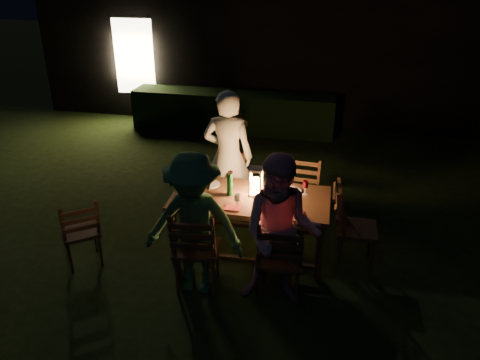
% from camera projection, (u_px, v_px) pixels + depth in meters
% --- Properties ---
extents(garden_envelope, '(40.00, 40.00, 3.20)m').
position_uv_depth(garden_envelope, '(274.00, 37.00, 11.28)').
color(garden_envelope, black).
rests_on(garden_envelope, ground).
extents(dining_table, '(1.86, 0.95, 0.77)m').
position_uv_depth(dining_table, '(251.00, 202.00, 5.51)').
color(dining_table, '#4E2C1A').
rests_on(dining_table, ground).
extents(chair_near_left, '(0.52, 0.55, 1.05)m').
position_uv_depth(chair_near_left, '(197.00, 262.00, 5.07)').
color(chair_near_left, '#4E2C1A').
rests_on(chair_near_left, ground).
extents(chair_near_right, '(0.49, 0.52, 1.03)m').
position_uv_depth(chair_near_right, '(280.00, 272.00, 4.92)').
color(chair_near_right, '#4E2C1A').
rests_on(chair_near_right, ground).
extents(chair_far_left, '(0.44, 0.48, 0.97)m').
position_uv_depth(chair_far_left, '(228.00, 199.00, 6.45)').
color(chair_far_left, '#4E2C1A').
rests_on(chair_far_left, ground).
extents(chair_far_right, '(0.45, 0.48, 0.92)m').
position_uv_depth(chair_far_right, '(301.00, 207.00, 6.28)').
color(chair_far_right, '#4E2C1A').
rests_on(chair_far_right, ground).
extents(chair_end, '(0.51, 0.47, 1.04)m').
position_uv_depth(chair_end, '(354.00, 240.00, 5.46)').
color(chair_end, '#4E2C1A').
rests_on(chair_end, ground).
extents(chair_spare, '(0.60, 0.60, 0.92)m').
position_uv_depth(chair_spare, '(83.00, 243.00, 5.48)').
color(chair_spare, '#4E2C1A').
rests_on(chair_spare, ground).
extents(person_house_side, '(0.67, 0.45, 1.81)m').
position_uv_depth(person_house_side, '(228.00, 157.00, 6.23)').
color(person_house_side, white).
rests_on(person_house_side, ground).
extents(person_opp_right, '(0.82, 0.64, 1.65)m').
position_uv_depth(person_opp_right, '(281.00, 233.00, 4.65)').
color(person_opp_right, pink).
rests_on(person_opp_right, ground).
extents(person_opp_left, '(1.05, 0.62, 1.61)m').
position_uv_depth(person_opp_left, '(194.00, 226.00, 4.82)').
color(person_opp_left, '#34693B').
rests_on(person_opp_left, ground).
extents(lantern, '(0.16, 0.16, 0.35)m').
position_uv_depth(lantern, '(256.00, 183.00, 5.45)').
color(lantern, white).
rests_on(lantern, dining_table).
extents(plate_far_left, '(0.25, 0.25, 0.01)m').
position_uv_depth(plate_far_left, '(210.00, 184.00, 5.77)').
color(plate_far_left, white).
rests_on(plate_far_left, dining_table).
extents(plate_near_left, '(0.25, 0.25, 0.01)m').
position_uv_depth(plate_near_left, '(200.00, 200.00, 5.38)').
color(plate_near_left, white).
rests_on(plate_near_left, dining_table).
extents(plate_far_right, '(0.25, 0.25, 0.01)m').
position_uv_depth(plate_far_right, '(291.00, 191.00, 5.59)').
color(plate_far_right, white).
rests_on(plate_far_right, dining_table).
extents(plate_near_right, '(0.25, 0.25, 0.01)m').
position_uv_depth(plate_near_right, '(287.00, 209.00, 5.20)').
color(plate_near_right, white).
rests_on(plate_near_right, dining_table).
extents(wineglass_a, '(0.06, 0.06, 0.18)m').
position_uv_depth(wineglass_a, '(231.00, 178.00, 5.74)').
color(wineglass_a, '#59070F').
rests_on(wineglass_a, dining_table).
extents(wineglass_b, '(0.06, 0.06, 0.18)m').
position_uv_depth(wineglass_b, '(188.00, 189.00, 5.46)').
color(wineglass_b, '#59070F').
rests_on(wineglass_b, dining_table).
extents(wineglass_c, '(0.06, 0.06, 0.18)m').
position_uv_depth(wineglass_c, '(273.00, 204.00, 5.14)').
color(wineglass_c, '#59070F').
rests_on(wineglass_c, dining_table).
extents(wineglass_d, '(0.06, 0.06, 0.18)m').
position_uv_depth(wineglass_d, '(305.00, 188.00, 5.49)').
color(wineglass_d, '#59070F').
rests_on(wineglass_d, dining_table).
extents(wineglass_e, '(0.06, 0.06, 0.18)m').
position_uv_depth(wineglass_e, '(237.00, 201.00, 5.19)').
color(wineglass_e, silver).
rests_on(wineglass_e, dining_table).
extents(bottle_table, '(0.07, 0.07, 0.28)m').
position_uv_depth(bottle_table, '(230.00, 184.00, 5.46)').
color(bottle_table, '#0F471E').
rests_on(bottle_table, dining_table).
extents(napkin_left, '(0.18, 0.14, 0.01)m').
position_uv_depth(napkin_left, '(232.00, 208.00, 5.22)').
color(napkin_left, red).
rests_on(napkin_left, dining_table).
extents(napkin_right, '(0.18, 0.14, 0.01)m').
position_uv_depth(napkin_right, '(295.00, 213.00, 5.12)').
color(napkin_right, red).
rests_on(napkin_right, dining_table).
extents(phone, '(0.14, 0.07, 0.01)m').
position_uv_depth(phone, '(193.00, 203.00, 5.32)').
color(phone, black).
rests_on(phone, dining_table).
extents(side_table, '(0.49, 0.49, 0.66)m').
position_uv_depth(side_table, '(234.00, 127.00, 8.30)').
color(side_table, '#906948').
rests_on(side_table, ground).
extents(ice_bucket, '(0.30, 0.30, 0.22)m').
position_uv_depth(ice_bucket, '(234.00, 117.00, 8.22)').
color(ice_bucket, '#A5A8AD').
rests_on(ice_bucket, side_table).
extents(bottle_bucket_a, '(0.07, 0.07, 0.32)m').
position_uv_depth(bottle_bucket_a, '(231.00, 115.00, 8.18)').
color(bottle_bucket_a, '#0F471E').
rests_on(bottle_bucket_a, side_table).
extents(bottle_bucket_b, '(0.07, 0.07, 0.32)m').
position_uv_depth(bottle_bucket_b, '(237.00, 114.00, 8.23)').
color(bottle_bucket_b, '#0F471E').
rests_on(bottle_bucket_b, side_table).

